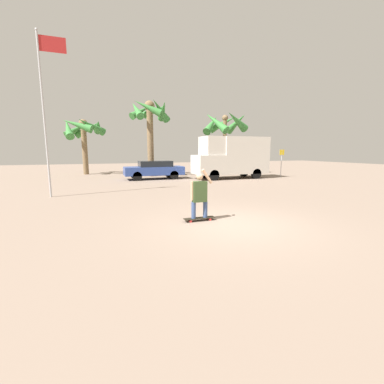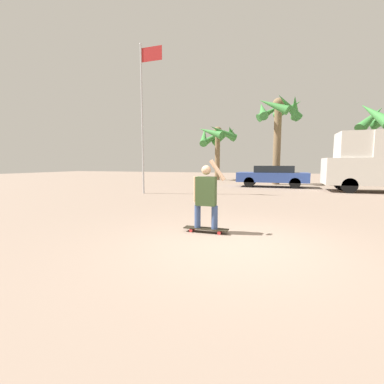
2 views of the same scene
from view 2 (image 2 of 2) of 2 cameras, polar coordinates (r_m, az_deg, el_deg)
The scene contains 7 objects.
ground_plane at distance 5.08m, azimuth 9.83°, elevation -11.60°, with size 80.00×80.00×0.00m, color gray.
skateboard at distance 5.89m, azimuth 3.11°, elevation -8.18°, with size 1.02×0.24×0.10m.
person_skateboarder at distance 5.74m, azimuth 3.14°, elevation -0.34°, with size 0.73×0.22×1.55m.
parked_car_blue at distance 18.03m, azimuth 17.41°, elevation 3.51°, with size 4.55×1.71×1.42m.
palm_tree_center_background at distance 20.70m, azimuth 18.74°, elevation 15.73°, with size 3.55×3.70×6.47m.
palm_tree_far_left at distance 25.04m, azimuth 5.74°, elevation 12.17°, with size 3.91×4.16×5.28m.
flagpole at distance 13.90m, azimuth -10.62°, elevation 18.03°, with size 1.20×0.12×7.51m.
Camera 2 is at (0.71, -4.78, 1.55)m, focal length 24.00 mm.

